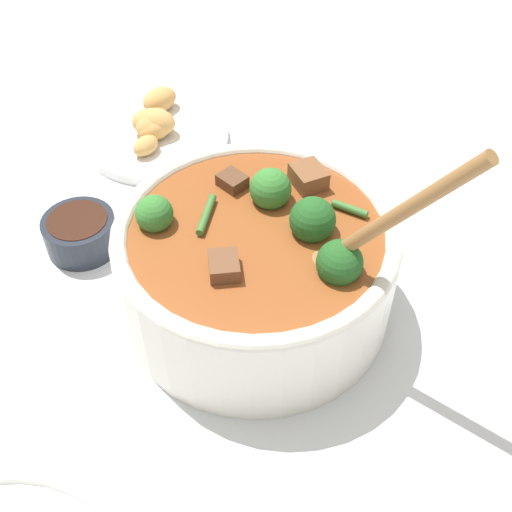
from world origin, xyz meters
TOP-DOWN VIEW (x-y plane):
  - ground_plane at (0.00, 0.00)m, footprint 4.00×4.00m
  - stew_bowl at (-0.00, -0.00)m, footprint 0.26×0.27m
  - condiment_bowl at (0.11, 0.17)m, footprint 0.08×0.08m
  - food_plate at (0.29, 0.08)m, footprint 0.18×0.18m

SIDE VIEW (x-z plane):
  - ground_plane at x=0.00m, z-range 0.00..0.00m
  - food_plate at x=0.29m, z-range -0.01..0.04m
  - condiment_bowl at x=0.11m, z-range 0.00..0.04m
  - stew_bowl at x=0.00m, z-range -0.06..0.19m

